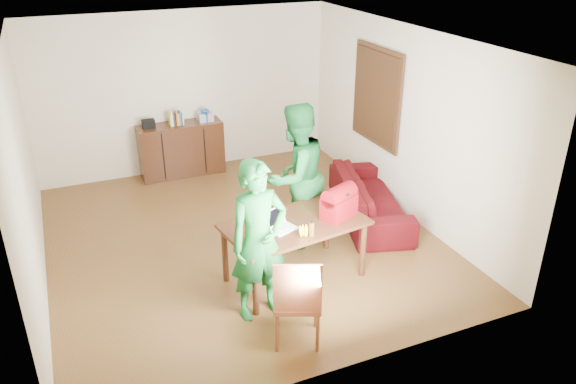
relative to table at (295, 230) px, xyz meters
name	(u,v)px	position (x,y,z in m)	size (l,w,h in m)	color
room	(235,146)	(-0.28, 1.28, 0.64)	(5.20, 5.70, 2.90)	#4B2E12
table	(295,230)	(0.00, 0.00, 0.00)	(1.75, 1.14, 0.77)	black
chair	(297,316)	(-0.43, -1.05, -0.37)	(0.61, 0.60, 1.03)	brown
person_near	(259,241)	(-0.61, -0.45, 0.24)	(0.66, 0.43, 1.81)	#156226
person_far	(296,176)	(0.36, 0.79, 0.30)	(0.94, 0.73, 1.94)	#155F26
laptop	(282,226)	(-0.20, -0.10, 0.14)	(0.36, 0.30, 0.21)	white
bananas	(303,234)	(-0.04, -0.33, 0.12)	(0.14, 0.09, 0.05)	yellow
bottle	(312,228)	(0.05, -0.34, 0.19)	(0.06, 0.06, 0.18)	#563C13
red_bag	(339,205)	(0.54, -0.07, 0.25)	(0.43, 0.25, 0.31)	#6D070C
sofa	(370,197)	(1.66, 1.04, -0.37)	(2.08, 0.81, 0.61)	#330806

